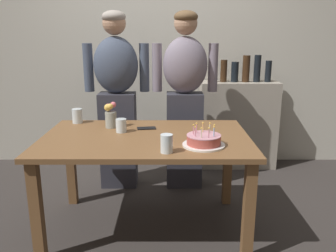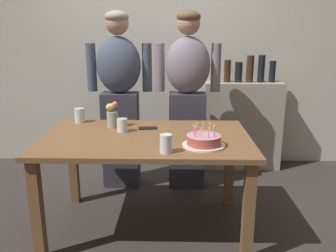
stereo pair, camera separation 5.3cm
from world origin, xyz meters
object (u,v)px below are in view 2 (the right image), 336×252
flower_vase (112,115)px  person_woman_cardigan (187,98)px  water_glass_far (166,144)px  water_glass_near (122,125)px  water_glass_side (80,115)px  person_man_bearded (120,98)px  cell_phone (148,128)px  birthday_cake (204,141)px

flower_vase → person_woman_cardigan: person_woman_cardigan is taller
water_glass_far → flower_vase: flower_vase is taller
water_glass_near → flower_vase: flower_vase is taller
water_glass_side → person_man_bearded: 0.51m
cell_phone → person_man_bearded: (-0.31, 0.61, 0.13)m
water_glass_near → person_woman_cardigan: bearing=53.9°
water_glass_near → person_man_bearded: bearing=100.3°
person_woman_cardigan → water_glass_side: bearing=24.8°
water_glass_far → person_woman_cardigan: 1.18m
water_glass_side → water_glass_near: bearing=-34.9°
water_glass_side → flower_vase: bearing=-25.0°
birthday_cake → flower_vase: bearing=145.7°
water_glass_side → birthday_cake: bearing=-31.7°
water_glass_side → person_man_bearded: (0.27, 0.42, 0.07)m
cell_phone → person_woman_cardigan: (0.33, 0.61, 0.13)m
birthday_cake → water_glass_near: 0.68m
water_glass_far → flower_vase: bearing=126.3°
water_glass_far → birthday_cake: bearing=28.7°
flower_vase → water_glass_far: bearing=-53.7°
birthday_cake → water_glass_far: (-0.25, -0.13, 0.02)m
water_glass_near → water_glass_far: bearing=-53.6°
cell_phone → person_woman_cardigan: 0.70m
water_glass_far → cell_phone: 0.59m
water_glass_far → flower_vase: size_ratio=0.58×
birthday_cake → water_glass_side: size_ratio=2.37×
flower_vase → person_woman_cardigan: 0.83m
birthday_cake → water_glass_side: 1.16m
cell_phone → person_woman_cardigan: size_ratio=0.09×
water_glass_near → water_glass_far: (0.34, -0.47, 0.01)m
water_glass_near → flower_vase: bearing=125.9°
water_glass_far → flower_vase: (-0.45, 0.61, 0.04)m
water_glass_near → water_glass_side: (-0.40, 0.28, 0.01)m
flower_vase → water_glass_near: bearing=-54.1°
water_glass_near → water_glass_side: water_glass_side is taller
cell_phone → flower_vase: bearing=163.0°
birthday_cake → flower_vase: size_ratio=1.40×
flower_vase → person_woman_cardigan: bearing=42.5°
birthday_cake → water_glass_far: birthday_cake is taller
person_man_bearded → flower_vase: bearing=92.7°
water_glass_far → water_glass_side: size_ratio=0.98×
water_glass_side → water_glass_far: bearing=-45.0°
water_glass_near → water_glass_side: 0.49m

